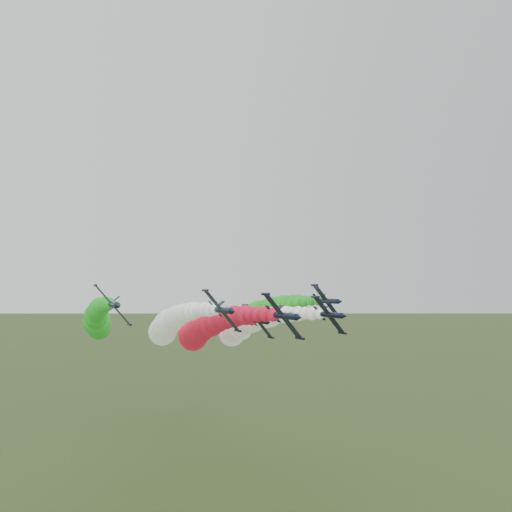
{
  "coord_description": "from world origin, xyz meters",
  "views": [
    {
      "loc": [
        -30.87,
        -67.17,
        50.26
      ],
      "look_at": [
        4.99,
        10.07,
        55.8
      ],
      "focal_mm": 35.0,
      "sensor_mm": 36.0,
      "label": 1
    }
  ],
  "objects_px": {
    "jet_inner_right": "(244,327)",
    "jet_lead": "(204,329)",
    "jet_inner_left": "(169,325)",
    "jet_outer_left": "(98,320)",
    "jet_trail": "(201,330)",
    "jet_outer_right": "(250,316)"
  },
  "relations": [
    {
      "from": "jet_outer_right",
      "to": "jet_outer_left",
      "type": "bearing_deg",
      "value": -179.58
    },
    {
      "from": "jet_lead",
      "to": "jet_inner_right",
      "type": "relative_size",
      "value": 1.0
    },
    {
      "from": "jet_inner_left",
      "to": "jet_outer_left",
      "type": "height_order",
      "value": "jet_outer_left"
    },
    {
      "from": "jet_trail",
      "to": "jet_lead",
      "type": "bearing_deg",
      "value": -107.18
    },
    {
      "from": "jet_outer_left",
      "to": "jet_outer_right",
      "type": "height_order",
      "value": "jet_outer_right"
    },
    {
      "from": "jet_outer_left",
      "to": "jet_outer_right",
      "type": "relative_size",
      "value": 1.0
    },
    {
      "from": "jet_outer_left",
      "to": "jet_outer_right",
      "type": "distance_m",
      "value": 40.82
    },
    {
      "from": "jet_inner_right",
      "to": "jet_lead",
      "type": "bearing_deg",
      "value": -142.06
    },
    {
      "from": "jet_inner_right",
      "to": "jet_outer_right",
      "type": "distance_m",
      "value": 9.73
    },
    {
      "from": "jet_outer_left",
      "to": "jet_trail",
      "type": "relative_size",
      "value": 0.99
    },
    {
      "from": "jet_lead",
      "to": "jet_outer_left",
      "type": "xyz_separation_m",
      "value": [
        -20.63,
        19.28,
        1.39
      ]
    },
    {
      "from": "jet_inner_right",
      "to": "jet_trail",
      "type": "bearing_deg",
      "value": 117.77
    },
    {
      "from": "jet_outer_left",
      "to": "jet_trail",
      "type": "height_order",
      "value": "jet_outer_left"
    },
    {
      "from": "jet_lead",
      "to": "jet_inner_right",
      "type": "height_order",
      "value": "jet_lead"
    },
    {
      "from": "jet_inner_left",
      "to": "jet_outer_right",
      "type": "bearing_deg",
      "value": 19.26
    },
    {
      "from": "jet_inner_left",
      "to": "jet_trail",
      "type": "distance_m",
      "value": 19.91
    },
    {
      "from": "jet_lead",
      "to": "jet_inner_right",
      "type": "distance_m",
      "value": 19.03
    },
    {
      "from": "jet_outer_left",
      "to": "jet_outer_right",
      "type": "xyz_separation_m",
      "value": [
        40.82,
        0.3,
        0.09
      ]
    },
    {
      "from": "jet_inner_right",
      "to": "jet_trail",
      "type": "xyz_separation_m",
      "value": [
        -7.17,
        13.62,
        -1.61
      ]
    },
    {
      "from": "jet_trail",
      "to": "jet_inner_right",
      "type": "bearing_deg",
      "value": -62.23
    },
    {
      "from": "jet_outer_right",
      "to": "jet_trail",
      "type": "height_order",
      "value": "jet_outer_right"
    },
    {
      "from": "jet_inner_left",
      "to": "jet_inner_right",
      "type": "distance_m",
      "value": 20.4
    }
  ]
}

